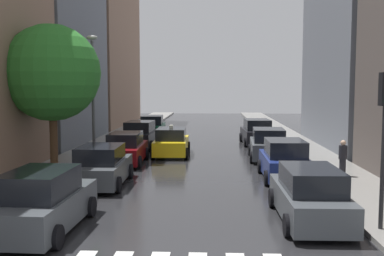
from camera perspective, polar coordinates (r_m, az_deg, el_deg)
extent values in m
cube|color=#262628|center=(32.08, 1.13, -2.06)|extent=(28.00, 72.00, 0.04)
cube|color=gray|center=(32.88, -10.27, -1.80)|extent=(3.00, 72.00, 0.15)
cube|color=gray|center=(32.56, 12.65, -1.91)|extent=(3.00, 72.00, 0.15)
cube|color=slate|center=(34.44, -18.06, 14.16)|extent=(6.00, 12.09, 19.08)
cube|color=#8C6B56|center=(48.71, -11.69, 11.30)|extent=(6.00, 16.36, 18.54)
cube|color=#474C51|center=(13.67, -18.09, -9.68)|extent=(1.94, 4.44, 0.88)
cube|color=black|center=(13.29, -18.55, -6.58)|extent=(1.66, 2.46, 0.72)
cylinder|color=black|center=(15.38, -19.15, -9.18)|extent=(0.24, 0.65, 0.64)
cylinder|color=black|center=(14.76, -12.60, -9.61)|extent=(0.24, 0.65, 0.64)
cylinder|color=black|center=(12.14, -16.66, -13.00)|extent=(0.24, 0.65, 0.64)
cube|color=#474C51|center=(19.19, -11.25, -5.32)|extent=(1.92, 4.28, 0.82)
cube|color=black|center=(18.86, -11.43, -3.21)|extent=(1.67, 2.36, 0.67)
cylinder|color=black|center=(20.80, -12.87, -5.27)|extent=(0.23, 0.64, 0.64)
cylinder|color=black|center=(20.41, -7.80, -5.39)|extent=(0.23, 0.64, 0.64)
cylinder|color=black|center=(18.15, -15.11, -6.87)|extent=(0.23, 0.64, 0.64)
cylinder|color=black|center=(17.71, -9.30, -7.06)|extent=(0.23, 0.64, 0.64)
cube|color=maroon|center=(24.29, -8.24, -3.05)|extent=(1.84, 4.45, 0.81)
cube|color=black|center=(23.98, -8.36, -1.38)|extent=(1.59, 2.46, 0.67)
cylinder|color=black|center=(25.91, -9.61, -3.14)|extent=(0.23, 0.64, 0.64)
cylinder|color=black|center=(25.63, -5.74, -3.18)|extent=(0.23, 0.64, 0.64)
cylinder|color=black|center=(23.08, -11.01, -4.19)|extent=(0.23, 0.64, 0.64)
cylinder|color=black|center=(22.77, -6.67, -4.26)|extent=(0.23, 0.64, 0.64)
cube|color=black|center=(30.50, -6.48, -1.28)|extent=(2.10, 4.35, 0.87)
cube|color=black|center=(30.21, -6.58, 0.17)|extent=(1.78, 2.42, 0.71)
cylinder|color=black|center=(32.10, -7.61, -1.49)|extent=(0.25, 0.65, 0.64)
cylinder|color=black|center=(31.73, -4.28, -1.54)|extent=(0.25, 0.65, 0.64)
cylinder|color=black|center=(29.39, -8.84, -2.13)|extent=(0.25, 0.65, 0.64)
cylinder|color=black|center=(28.98, -5.21, -2.19)|extent=(0.25, 0.65, 0.64)
cube|color=#0C4C2D|center=(36.36, -4.98, -0.21)|extent=(1.97, 4.23, 0.87)
cube|color=black|center=(36.09, -5.02, 1.00)|extent=(1.68, 2.35, 0.71)
cylinder|color=black|center=(37.84, -6.15, -0.45)|extent=(0.24, 0.65, 0.64)
cylinder|color=black|center=(37.68, -3.41, -0.45)|extent=(0.24, 0.65, 0.64)
cylinder|color=black|center=(35.13, -6.66, -0.90)|extent=(0.24, 0.65, 0.64)
cylinder|color=black|center=(34.95, -3.71, -0.90)|extent=(0.24, 0.65, 0.64)
cube|color=#474C51|center=(14.39, 14.45, -8.94)|extent=(1.79, 4.62, 0.82)
cube|color=black|center=(14.00, 14.73, -6.20)|extent=(1.57, 2.55, 0.67)
cylinder|color=black|center=(15.75, 10.08, -8.62)|extent=(0.22, 0.64, 0.64)
cylinder|color=black|center=(16.09, 16.37, -8.46)|extent=(0.22, 0.64, 0.64)
cylinder|color=black|center=(12.85, 11.97, -11.86)|extent=(0.22, 0.64, 0.64)
cylinder|color=black|center=(13.26, 19.65, -11.51)|extent=(0.22, 0.64, 0.64)
cube|color=navy|center=(20.40, 11.48, -4.62)|extent=(1.81, 4.16, 0.87)
cube|color=black|center=(20.08, 11.61, -2.49)|extent=(1.59, 2.29, 0.71)
cylinder|color=black|center=(21.67, 8.54, -4.77)|extent=(0.22, 0.64, 0.64)
cylinder|color=black|center=(21.93, 13.25, -4.73)|extent=(0.22, 0.64, 0.64)
cylinder|color=black|center=(19.00, 9.40, -6.21)|extent=(0.22, 0.64, 0.64)
cylinder|color=black|center=(19.29, 14.75, -6.14)|extent=(0.22, 0.64, 0.64)
cube|color=#474C51|center=(25.72, 9.52, -2.55)|extent=(2.08, 4.28, 0.86)
cube|color=black|center=(25.42, 9.58, -0.87)|extent=(1.77, 2.38, 0.70)
cylinder|color=black|center=(27.08, 7.31, -2.74)|extent=(0.25, 0.65, 0.64)
cylinder|color=black|center=(27.21, 11.28, -2.76)|extent=(0.25, 0.65, 0.64)
cylinder|color=black|center=(24.35, 7.53, -3.65)|extent=(0.25, 0.65, 0.64)
cylinder|color=black|center=(24.49, 11.94, -3.67)|extent=(0.25, 0.65, 0.64)
cube|color=black|center=(32.26, 8.11, -0.94)|extent=(2.05, 4.52, 0.88)
cube|color=black|center=(31.97, 8.18, 0.44)|extent=(1.75, 2.51, 0.72)
cylinder|color=black|center=(33.63, 6.18, -1.17)|extent=(0.25, 0.65, 0.64)
cylinder|color=black|center=(33.88, 9.33, -1.16)|extent=(0.25, 0.65, 0.64)
cylinder|color=black|center=(30.73, 6.75, -1.78)|extent=(0.25, 0.65, 0.64)
cylinder|color=black|center=(31.00, 10.19, -1.77)|extent=(0.25, 0.65, 0.64)
cube|color=yellow|center=(26.92, -2.58, -2.21)|extent=(1.90, 4.33, 0.80)
cube|color=black|center=(26.62, -2.62, -0.72)|extent=(1.65, 2.39, 0.65)
cube|color=#F2EDCC|center=(26.58, -2.62, 0.17)|extent=(0.20, 0.36, 0.18)
cylinder|color=black|center=(28.44, -4.21, -2.33)|extent=(0.23, 0.64, 0.64)
cylinder|color=black|center=(28.30, -0.48, -2.35)|extent=(0.23, 0.64, 0.64)
cylinder|color=black|center=(25.64, -4.89, -3.17)|extent=(0.23, 0.64, 0.64)
cylinder|color=black|center=(25.49, -0.75, -3.20)|extent=(0.23, 0.64, 0.64)
cylinder|color=black|center=(21.05, 18.35, -4.71)|extent=(0.28, 0.28, 0.75)
cylinder|color=black|center=(20.95, 18.40, -2.90)|extent=(0.36, 0.36, 0.60)
sphere|color=tan|center=(20.89, 18.43, -1.77)|extent=(0.24, 0.24, 0.24)
cylinder|color=#513823|center=(22.41, -16.95, -1.65)|extent=(0.36, 0.36, 2.63)
sphere|color=#2C782A|center=(22.26, -17.17, 6.64)|extent=(4.51, 4.51, 4.51)
cylinder|color=black|center=(13.51, 22.80, -4.65)|extent=(0.12, 0.12, 3.40)
cylinder|color=#595B60|center=(24.76, -12.29, 3.38)|extent=(0.16, 0.16, 6.32)
ellipsoid|color=beige|center=(24.88, -12.44, 11.03)|extent=(0.60, 0.28, 0.24)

